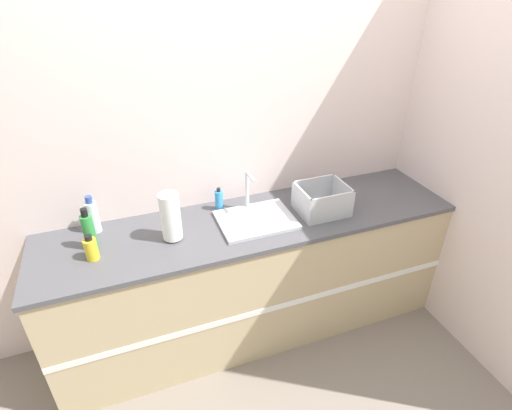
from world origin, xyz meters
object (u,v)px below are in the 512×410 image
at_px(sink, 255,218).
at_px(bottle_green, 89,231).
at_px(bottle_clear, 93,216).
at_px(dish_rack, 322,202).
at_px(soap_dispenser, 219,200).
at_px(paper_towel_roll, 171,217).
at_px(bottle_yellow, 91,249).

bearing_deg(sink, bottle_green, 176.49).
height_order(sink, bottle_clear, sink).
bearing_deg(dish_rack, sink, 174.35).
bearing_deg(dish_rack, bottle_green, 175.82).
bearing_deg(sink, soap_dispenser, 129.64).
bearing_deg(paper_towel_roll, bottle_yellow, -175.64).
distance_m(sink, bottle_green, 0.93).
bearing_deg(dish_rack, soap_dispenser, 157.56).
distance_m(bottle_yellow, bottle_green, 0.11).
bearing_deg(bottle_green, dish_rack, -4.18).
distance_m(paper_towel_roll, bottle_clear, 0.47).
xyz_separation_m(paper_towel_roll, bottle_yellow, (-0.42, -0.03, -0.08)).
height_order(paper_towel_roll, dish_rack, paper_towel_roll).
bearing_deg(bottle_yellow, soap_dispenser, 18.03).
relative_size(sink, soap_dispenser, 2.96).
bearing_deg(bottle_clear, dish_rack, -11.07).
relative_size(bottle_yellow, soap_dispenser, 0.96).
relative_size(sink, paper_towel_roll, 1.57).
relative_size(paper_towel_roll, bottle_green, 1.15).
relative_size(bottle_yellow, bottle_green, 0.59).
relative_size(dish_rack, bottle_clear, 1.28).
bearing_deg(bottle_yellow, sink, 2.75).
bearing_deg(soap_dispenser, paper_towel_roll, -147.15).
xyz_separation_m(paper_towel_roll, bottle_green, (-0.43, 0.07, -0.04)).
bearing_deg(bottle_green, bottle_clear, 82.52).
relative_size(sink, bottle_clear, 1.94).
distance_m(sink, bottle_clear, 0.93).
distance_m(paper_towel_roll, soap_dispenser, 0.40).
height_order(sink, bottle_green, sink).
relative_size(bottle_green, soap_dispenser, 1.63).
distance_m(paper_towel_roll, bottle_green, 0.43).
xyz_separation_m(sink, bottle_clear, (-0.90, 0.22, 0.08)).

